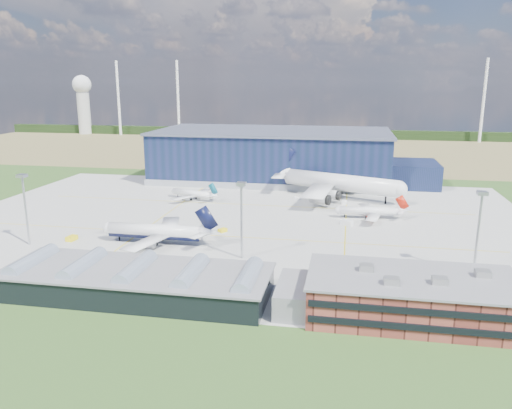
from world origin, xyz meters
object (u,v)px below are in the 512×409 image
at_px(light_mast_center, 241,208).
at_px(hangar, 278,157).
at_px(gse_van_b, 347,223).
at_px(gse_van_c, 418,288).
at_px(airliner_widebody, 340,174).
at_px(airliner_navy, 154,224).
at_px(gse_tug_a, 72,238).
at_px(gse_cart_b, 297,198).
at_px(ops_building, 412,296).
at_px(light_mast_west, 24,198).
at_px(light_mast_east, 479,219).
at_px(airliner_regional, 192,190).
at_px(gse_tug_b, 223,230).
at_px(gse_cart_a, 344,202).
at_px(gse_van_a, 311,280).
at_px(car_a, 293,281).
at_px(airliner_red, 368,207).

bearing_deg(light_mast_center, hangar, 93.30).
height_order(gse_van_b, gse_van_c, gse_van_c).
bearing_deg(airliner_widebody, airliner_navy, -104.01).
xyz_separation_m(gse_tug_a, gse_cart_b, (66.93, 72.23, -0.22)).
distance_m(light_mast_center, gse_van_b, 52.86).
xyz_separation_m(ops_building, light_mast_west, (-115.01, 30.00, 10.64)).
xyz_separation_m(light_mast_east, airliner_regional, (-102.65, 70.00, -11.15)).
height_order(gse_tug_b, gse_cart_a, gse_cart_a).
relative_size(light_mast_west, gse_tug_a, 6.08).
relative_size(airliner_widebody, gse_van_a, 13.54).
relative_size(airliner_widebody, car_a, 17.91).
bearing_deg(light_mast_west, airliner_navy, 12.41).
bearing_deg(gse_tug_a, airliner_widebody, 48.88).
xyz_separation_m(airliner_widebody, car_a, (-9.71, -101.46, -10.41)).
bearing_deg(airliner_red, gse_cart_b, -46.22).
height_order(ops_building, light_mast_center, light_mast_center).
bearing_deg(gse_tug_b, gse_cart_a, 81.97).
xyz_separation_m(ops_building, light_mast_center, (-45.01, 30.00, 10.64)).
bearing_deg(gse_van_b, airliner_widebody, 34.09).
bearing_deg(car_a, gse_tug_b, 39.53).
distance_m(light_mast_center, gse_van_a, 30.62).
relative_size(light_mast_west, gse_van_b, 5.11).
bearing_deg(light_mast_east, airliner_navy, 174.82).
bearing_deg(gse_cart_a, light_mast_east, -61.00).
distance_m(light_mast_west, gse_tug_a, 19.45).
relative_size(light_mast_west, airliner_widebody, 0.34).
bearing_deg(airliner_regional, gse_van_b, 176.85).
relative_size(light_mast_east, airliner_widebody, 0.34).
bearing_deg(hangar, light_mast_east, -59.95).
distance_m(light_mast_center, car_a, 27.93).
distance_m(gse_van_b, gse_cart_b, 43.64).
xyz_separation_m(gse_tug_b, gse_van_a, (33.98, -40.62, 0.45)).
xyz_separation_m(hangar, gse_van_c, (55.50, -140.80, -10.48)).
xyz_separation_m(hangar, airliner_navy, (-23.43, -116.14, -5.12)).
bearing_deg(airliner_navy, ops_building, 153.17).
relative_size(gse_tug_a, gse_tug_b, 1.27).
height_order(hangar, airliner_navy, hangar).
bearing_deg(gse_tug_b, gse_cart_b, 101.20).
bearing_deg(light_mast_west, light_mast_east, 0.00).
bearing_deg(light_mast_east, airliner_regional, 145.71).
height_order(ops_building, airliner_regional, ops_building).
bearing_deg(airliner_widebody, airliner_red, -47.85).
xyz_separation_m(light_mast_east, gse_cart_b, (-56.87, 78.43, -14.86)).
xyz_separation_m(airliner_red, gse_cart_b, (-30.14, 26.43, -4.04)).
xyz_separation_m(gse_tug_b, gse_cart_b, (20.29, 53.81, -0.07)).
distance_m(airliner_red, gse_van_a, 70.05).
relative_size(light_mast_east, gse_van_b, 5.11).
xyz_separation_m(hangar, light_mast_center, (7.19, -124.80, 3.82)).
height_order(gse_tug_a, gse_tug_b, gse_tug_a).
bearing_deg(gse_van_b, airliner_regional, 96.27).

